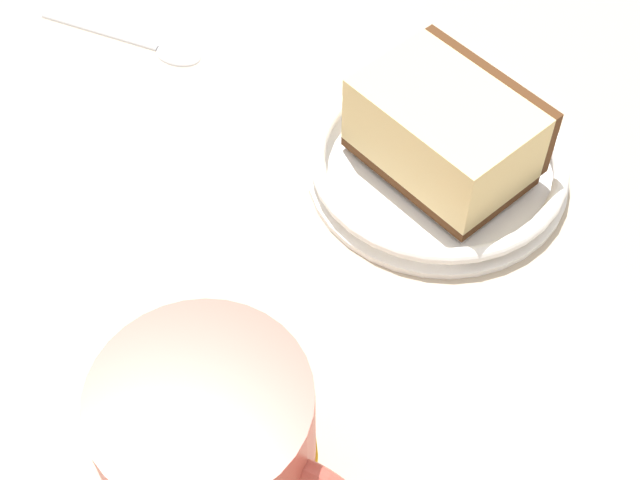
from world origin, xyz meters
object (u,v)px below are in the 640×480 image
cake_slice (446,130)px  tea_mug (213,453)px  small_plate (438,163)px  teaspoon (153,44)px

cake_slice → tea_mug: tea_mug is taller
cake_slice → tea_mug: bearing=70.2°
small_plate → teaspoon: bearing=-21.0°
small_plate → tea_mug: (7.32, 20.58, 3.61)cm
cake_slice → tea_mug: size_ratio=1.04×
teaspoon → tea_mug: bearing=112.3°
small_plate → tea_mug: bearing=70.4°
tea_mug → cake_slice: bearing=-109.8°
cake_slice → tea_mug: (7.48, 20.79, 1.16)cm
small_plate → cake_slice: cake_slice is taller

